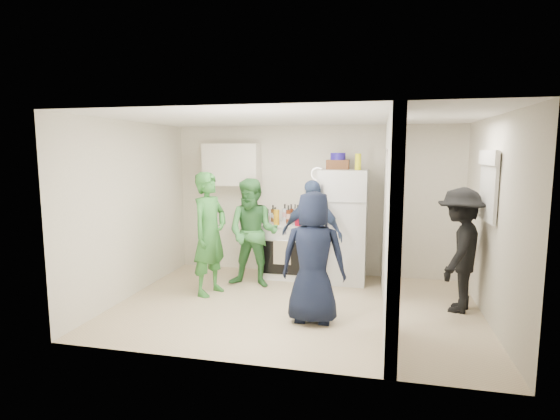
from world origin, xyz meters
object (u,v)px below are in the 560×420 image
object	(u,v)px
person_denim	(311,235)
person_navy	(313,257)
wicker_basket	(338,165)
yellow_cup_stack_top	(358,162)
fridge	(343,226)
person_green_center	(253,233)
person_green_left	(210,234)
person_nook	(460,250)
stove	(287,250)
blue_bowl	(338,156)

from	to	relation	value
person_denim	person_navy	distance (m)	1.30
wicker_basket	yellow_cup_stack_top	xyz separation A→B (m)	(0.32, -0.15, 0.05)
person_denim	fridge	bearing A→B (deg)	66.72
person_green_center	person_green_left	bearing A→B (deg)	-134.99
yellow_cup_stack_top	person_nook	bearing A→B (deg)	-33.53
stove	person_denim	bearing A→B (deg)	-48.77
stove	person_nook	xyz separation A→B (m)	(2.51, -1.04, 0.36)
yellow_cup_stack_top	person_denim	size ratio (longest dim) A/B	0.15
yellow_cup_stack_top	person_navy	xyz separation A→B (m)	(-0.43, -1.72, -1.11)
stove	blue_bowl	size ratio (longest dim) A/B	3.75
stove	person_navy	xyz separation A→B (m)	(0.71, -1.85, 0.36)
person_green_left	person_denim	size ratio (longest dim) A/B	1.08
person_denim	person_navy	bearing A→B (deg)	-65.55
blue_bowl	yellow_cup_stack_top	bearing A→B (deg)	-25.11
blue_bowl	person_green_left	xyz separation A→B (m)	(-1.73, -1.13, -1.10)
person_nook	fridge	bearing A→B (deg)	-101.55
wicker_basket	blue_bowl	size ratio (longest dim) A/B	1.46
yellow_cup_stack_top	person_green_left	size ratio (longest dim) A/B	0.14
wicker_basket	yellow_cup_stack_top	distance (m)	0.36
fridge	person_nook	world-z (taller)	fridge
person_green_left	wicker_basket	bearing A→B (deg)	-39.51
person_green_left	blue_bowl	bearing A→B (deg)	-39.51
person_green_center	fridge	bearing A→B (deg)	25.92
yellow_cup_stack_top	person_denim	distance (m)	1.34
yellow_cup_stack_top	person_navy	distance (m)	2.09
fridge	person_green_center	world-z (taller)	fridge
yellow_cup_stack_top	person_green_left	bearing A→B (deg)	-154.37
blue_bowl	person_navy	distance (m)	2.22
blue_bowl	person_nook	world-z (taller)	blue_bowl
person_green_left	person_nook	xyz separation A→B (m)	(3.42, 0.07, -0.08)
stove	yellow_cup_stack_top	distance (m)	1.86
stove	person_green_center	xyz separation A→B (m)	(-0.39, -0.63, 0.38)
stove	yellow_cup_stack_top	size ratio (longest dim) A/B	3.60
person_green_left	person_green_center	world-z (taller)	person_green_left
person_green_center	person_denim	size ratio (longest dim) A/B	1.01
person_nook	person_denim	bearing A→B (deg)	-82.31
blue_bowl	person_green_left	distance (m)	2.34
wicker_basket	yellow_cup_stack_top	size ratio (longest dim) A/B	1.40
person_navy	person_nook	world-z (taller)	person_nook
yellow_cup_stack_top	fridge	bearing A→B (deg)	155.56
person_green_left	person_green_center	bearing A→B (deg)	-29.26
person_denim	person_green_center	bearing A→B (deg)	-161.31
stove	person_denim	distance (m)	0.85
yellow_cup_stack_top	blue_bowl	bearing A→B (deg)	154.89
blue_bowl	person_navy	xyz separation A→B (m)	(-0.11, -1.87, -1.19)
person_green_center	stove	bearing A→B (deg)	59.33
yellow_cup_stack_top	person_green_left	world-z (taller)	yellow_cup_stack_top
fridge	blue_bowl	world-z (taller)	blue_bowl
wicker_basket	person_green_left	bearing A→B (deg)	-146.76
person_navy	stove	bearing A→B (deg)	-69.71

